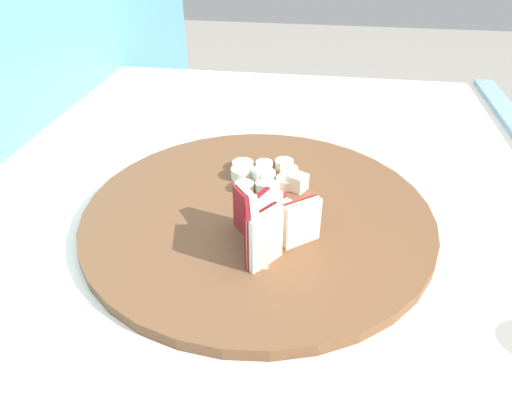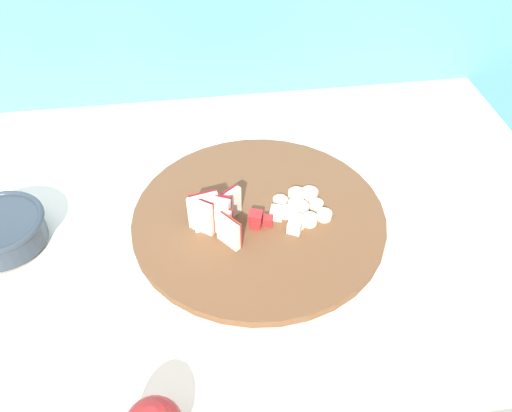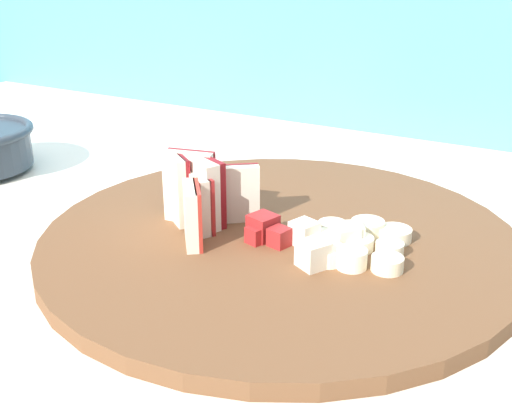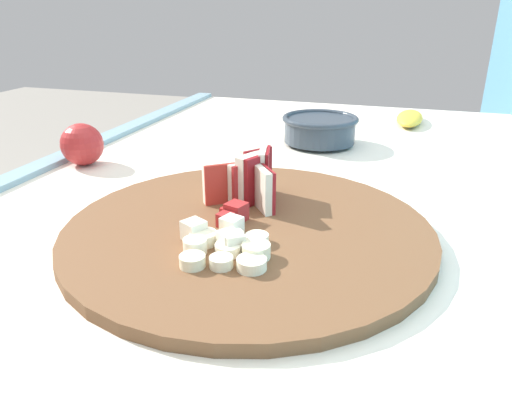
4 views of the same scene
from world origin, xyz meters
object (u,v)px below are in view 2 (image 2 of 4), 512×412
Objects in this scene: cutting_board at (259,218)px; ceramic_bowl at (1,230)px; apple_dice_pile at (280,215)px; banana_slice_rows at (302,208)px; apple_wedge_fan at (215,215)px.

ceramic_bowl is (-0.41, 0.01, 0.02)m from cutting_board.
banana_slice_rows is (0.04, 0.02, -0.00)m from apple_dice_pile.
banana_slice_rows is at bearing -0.59° from ceramic_bowl.
cutting_board is 4.46× the size of banana_slice_rows.
apple_wedge_fan is at bearing -172.04° from banana_slice_rows.
apple_dice_pile is (0.11, 0.00, -0.02)m from apple_wedge_fan.
cutting_board is 0.04m from apple_dice_pile.
banana_slice_rows is (0.15, 0.02, -0.02)m from apple_wedge_fan.
apple_wedge_fan is at bearing -178.18° from apple_dice_pile.
banana_slice_rows is at bearing 22.88° from apple_dice_pile.
cutting_board is at bearing 14.71° from apple_wedge_fan.
cutting_board is at bearing -0.86° from ceramic_bowl.
cutting_board is 4.27× the size of apple_dice_pile.
apple_dice_pile is 0.44m from ceramic_bowl.
cutting_board is 0.41m from ceramic_bowl.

